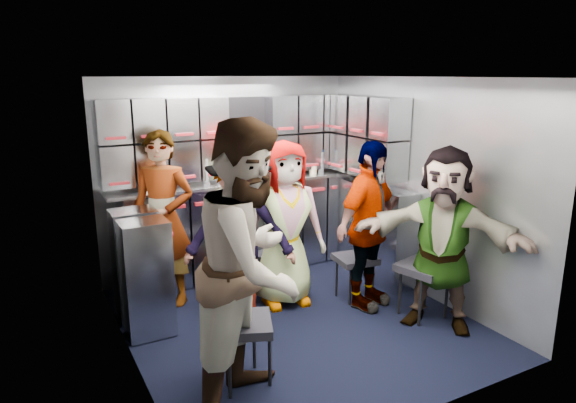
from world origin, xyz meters
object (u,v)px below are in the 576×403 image
jump_seat_near_left (242,328)px  jump_seat_center (276,258)px  attendant_arc_c (285,224)px  attendant_arc_d (368,226)px  attendant_arc_e (442,239)px  attendant_arc_b (240,233)px  jump_seat_near_right (425,270)px  attendant_standing (163,219)px  jump_seat_mid_right (355,261)px  jump_seat_mid_left (233,263)px  attendant_arc_a (251,266)px

jump_seat_near_left → jump_seat_center: 1.50m
attendant_arc_c → attendant_arc_d: 0.77m
jump_seat_near_left → jump_seat_center: jump_seat_near_left is taller
attendant_arc_c → attendant_arc_e: bearing=-39.9°
jump_seat_near_left → jump_seat_center: size_ratio=1.09×
attendant_arc_b → attendant_arc_d: bearing=7.3°
jump_seat_near_right → attendant_standing: attendant_standing is taller
jump_seat_near_left → jump_seat_near_right: bearing=5.5°
jump_seat_mid_right → attendant_standing: attendant_standing is taller
jump_seat_center → attendant_standing: attendant_standing is taller
jump_seat_near_left → attendant_arc_d: (1.52, 0.60, 0.35)m
jump_seat_mid_left → jump_seat_center: size_ratio=0.98×
attendant_arc_a → attendant_arc_c: attendant_arc_a is taller
jump_seat_near_left → jump_seat_mid_right: (1.52, 0.78, -0.05)m
jump_seat_mid_left → attendant_arc_b: (0.00, -0.18, 0.35)m
jump_seat_mid_left → attendant_arc_b: bearing=-90.0°
jump_seat_mid_left → attendant_arc_e: attendant_arc_e is taller
jump_seat_near_right → jump_seat_near_left: bearing=-174.5°
jump_seat_near_right → attendant_standing: (-1.93, 1.39, 0.38)m
attendant_arc_a → attendant_arc_e: attendant_arc_a is taller
attendant_arc_c → attendant_standing: bearing=159.3°
jump_seat_near_left → attendant_arc_c: (0.89, 1.03, 0.35)m
attendant_standing → attendant_arc_d: (1.62, -0.97, -0.04)m
attendant_standing → attendant_arc_e: bearing=-0.5°
jump_seat_mid_right → attendant_arc_b: bearing=168.0°
attendant_arc_b → jump_seat_mid_right: bearing=16.0°
jump_seat_mid_right → attendant_arc_b: attendant_arc_b is taller
jump_seat_near_left → attendant_arc_b: 1.15m
attendant_arc_b → jump_seat_near_right: bearing=-2.8°
attendant_standing → jump_seat_mid_left: bearing=3.4°
jump_seat_near_right → attendant_standing: size_ratio=0.31×
attendant_arc_a → jump_seat_mid_left: bearing=28.4°
jump_seat_center → attendant_arc_d: (0.64, -0.61, 0.40)m
attendant_arc_a → attendant_arc_b: 1.28m
attendant_arc_e → attendant_standing: bearing=-166.2°
attendant_arc_d → attendant_arc_e: bearing=-84.4°
attendant_arc_a → attendant_arc_e: 1.85m
jump_seat_center → attendant_arc_b: size_ratio=0.31×
jump_seat_near_right → attendant_arc_a: 1.94m
jump_seat_near_left → attendant_arc_a: 0.55m
attendant_arc_a → attendant_arc_d: 1.72m
attendant_arc_c → attendant_arc_e: (0.95, -1.04, 0.01)m
jump_seat_near_left → jump_seat_center: bearing=53.8°
attendant_standing → attendant_arc_e: attendant_standing is taller
jump_seat_near_right → attendant_arc_a: size_ratio=0.27×
attendant_arc_d → jump_seat_mid_right: bearing=68.4°
jump_seat_near_left → attendant_arc_b: size_ratio=0.34×
jump_seat_mid_right → attendant_arc_a: size_ratio=0.23×
attendant_standing → attendant_arc_e: 2.49m
attendant_arc_d → attendant_arc_a: bearing=-174.4°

